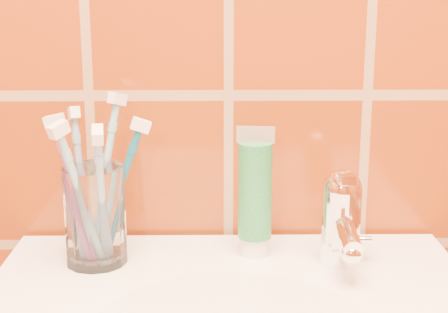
{
  "coord_description": "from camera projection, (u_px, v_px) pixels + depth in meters",
  "views": [
    {
      "loc": [
        -0.02,
        0.31,
        1.19
      ],
      "look_at": [
        -0.01,
        1.08,
        0.99
      ],
      "focal_mm": 55.0,
      "sensor_mm": 36.0,
      "label": 1
    }
  ],
  "objects": [
    {
      "name": "toothpaste_tube",
      "position": [
        255.0,
        196.0,
        0.85
      ],
      "size": [
        0.05,
        0.04,
        0.17
      ],
      "rotation": [
        0.0,
        0.0,
        -0.09
      ],
      "color": "white",
      "rests_on": "pedestal_sink"
    },
    {
      "name": "toothbrush_1",
      "position": [
        118.0,
        191.0,
        0.84
      ],
      "size": [
        0.11,
        0.1,
        0.18
      ],
      "primitive_type": null,
      "rotation": [
        0.35,
        0.0,
        1.73
      ],
      "color": "navy",
      "rests_on": "glass_tumbler"
    },
    {
      "name": "toothbrush_0",
      "position": [
        75.0,
        193.0,
        0.82
      ],
      "size": [
        0.08,
        0.07,
        0.19
      ],
      "primitive_type": null,
      "rotation": [
        0.22,
        0.0,
        -1.69
      ],
      "color": "#874492",
      "rests_on": "glass_tumbler"
    },
    {
      "name": "faucet",
      "position": [
        342.0,
        215.0,
        0.83
      ],
      "size": [
        0.05,
        0.11,
        0.12
      ],
      "color": "white",
      "rests_on": "pedestal_sink"
    },
    {
      "name": "toothbrush_5",
      "position": [
        81.0,
        186.0,
        0.85
      ],
      "size": [
        0.08,
        0.13,
        0.21
      ],
      "primitive_type": null,
      "rotation": [
        0.28,
        0.0,
        -2.78
      ],
      "color": "#688BB9",
      "rests_on": "glass_tumbler"
    },
    {
      "name": "toothbrush_4",
      "position": [
        104.0,
        177.0,
        0.85
      ],
      "size": [
        0.12,
        0.14,
        0.22
      ],
      "primitive_type": null,
      "rotation": [
        0.29,
        0.0,
        2.5
      ],
      "color": "#71ACCA",
      "rests_on": "glass_tumbler"
    },
    {
      "name": "glass_tumbler",
      "position": [
        95.0,
        215.0,
        0.83
      ],
      "size": [
        0.09,
        0.09,
        0.12
      ],
      "primitive_type": "cylinder",
      "rotation": [
        0.0,
        0.0,
        0.2
      ],
      "color": "white",
      "rests_on": "pedestal_sink"
    },
    {
      "name": "toothbrush_3",
      "position": [
        81.0,
        198.0,
        0.8
      ],
      "size": [
        0.12,
        0.13,
        0.2
      ],
      "primitive_type": null,
      "rotation": [
        0.3,
        0.0,
        -0.71
      ],
      "color": "#77B1D3",
      "rests_on": "glass_tumbler"
    },
    {
      "name": "toothbrush_2",
      "position": [
        102.0,
        200.0,
        0.8
      ],
      "size": [
        0.05,
        0.15,
        0.21
      ],
      "primitive_type": null,
      "rotation": [
        0.36,
        0.0,
        0.14
      ],
      "color": "#74A0CF",
      "rests_on": "glass_tumbler"
    }
  ]
}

